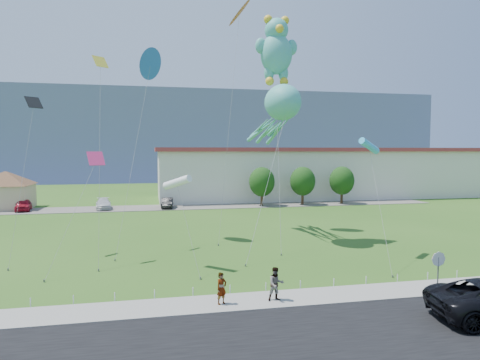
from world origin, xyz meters
The scene contains 26 objects.
ground centered at (0.00, 0.00, 0.00)m, with size 160.00×160.00×0.00m, color #2D5618.
road centered at (0.00, -8.00, 0.03)m, with size 80.00×8.00×0.06m, color black.
sidewalk centered at (0.00, -2.75, 0.05)m, with size 80.00×2.50×0.10m, color gray.
parking_strip centered at (0.00, 35.00, 0.03)m, with size 70.00×6.00×0.06m, color #59544C.
hill_ridge centered at (0.00, 120.00, 12.50)m, with size 160.00×50.00×25.00m, color slate.
pavilion centered at (-24.00, 38.00, 3.02)m, with size 9.20×9.20×5.00m.
warehouse centered at (26.00, 44.00, 4.12)m, with size 61.00×15.00×8.20m.
stop_sign centered at (9.50, -4.21, 1.87)m, with size 0.80×0.07×2.50m.
rope_fence centered at (0.00, -1.30, 0.25)m, with size 26.05×0.05×0.50m.
tree_near centered at (10.00, 34.00, 3.39)m, with size 3.60×3.60×5.47m.
tree_mid centered at (16.00, 34.00, 3.39)m, with size 3.60×3.60×5.47m.
tree_far centered at (22.00, 34.00, 3.39)m, with size 3.60×3.60×5.47m.
pedestrian_left centered at (-1.73, -2.95, 0.90)m, with size 0.58×0.38×1.59m, color gray.
pedestrian_right centered at (1.07, -3.02, 0.96)m, with size 0.83×0.65×1.71m, color gray.
parked_car_red centered at (-21.21, 35.32, 0.80)m, with size 1.74×4.33×1.48m, color #A51428.
parked_car_white centered at (-11.34, 34.98, 0.73)m, with size 1.87×4.60×1.34m, color silver.
parked_car_black centered at (-3.03, 34.35, 0.74)m, with size 1.44×4.12×1.36m, color black.
octopus_kite centered at (5.64, 11.97, 10.94)m, with size 6.17×14.04×13.20m.
teddy_bear_kite centered at (5.37, 11.66, 16.28)m, with size 3.65×6.63×19.02m.
small_kite_white centered at (-3.43, 4.41, 5.65)m, with size 1.46×3.99×6.12m.
small_kite_black centered at (-13.55, 10.05, 10.01)m, with size 1.45×5.21×11.70m.
small_kite_pink centered at (-9.05, 6.94, 6.52)m, with size 3.24×5.08×7.63m.
small_kite_blue centered at (-5.11, 14.34, 14.82)m, with size 3.56×8.11×15.84m.
small_kite_orange centered at (3.31, 17.32, 20.39)m, with size 4.17×7.82×21.67m.
small_kite_yellow centered at (-8.79, 10.70, 12.70)m, with size 1.29×7.65×15.05m.
small_kite_cyan centered at (10.49, 5.06, 8.02)m, with size 1.55×6.66×8.52m.
Camera 1 is at (-5.07, -23.53, 7.73)m, focal length 32.00 mm.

